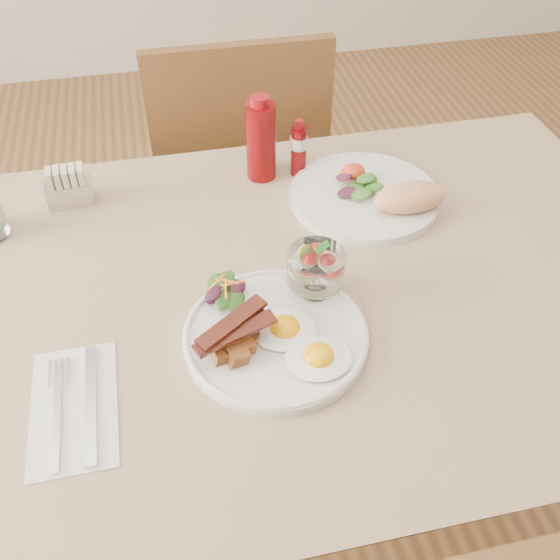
{
  "coord_description": "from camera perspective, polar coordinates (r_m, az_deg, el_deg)",
  "views": [
    {
      "loc": [
        -0.19,
        -0.72,
        1.47
      ],
      "look_at": [
        -0.04,
        -0.05,
        0.82
      ],
      "focal_mm": 40.0,
      "sensor_mm": 36.0,
      "label": 1
    }
  ],
  "objects": [
    {
      "name": "table",
      "position": [
        1.1,
        1.53,
        -3.66
      ],
      "size": [
        1.33,
        0.88,
        0.75
      ],
      "color": "brown",
      "rests_on": "ground"
    },
    {
      "name": "chair_far",
      "position": [
        1.69,
        -3.88,
        9.48
      ],
      "size": [
        0.42,
        0.42,
        0.93
      ],
      "color": "brown",
      "rests_on": "ground"
    },
    {
      "name": "main_plate",
      "position": [
        0.94,
        -0.41,
        -5.19
      ],
      "size": [
        0.28,
        0.28,
        0.02
      ],
      "primitive_type": "cylinder",
      "color": "silver",
      "rests_on": "table"
    },
    {
      "name": "fried_eggs",
      "position": [
        0.92,
        1.97,
        -5.71
      ],
      "size": [
        0.16,
        0.18,
        0.03
      ],
      "rotation": [
        0.0,
        0.0,
        -0.43
      ],
      "color": "white",
      "rests_on": "main_plate"
    },
    {
      "name": "bacon_potato_pile",
      "position": [
        0.9,
        -4.16,
        -5.27
      ],
      "size": [
        0.13,
        0.09,
        0.05
      ],
      "rotation": [
        0.0,
        0.0,
        -0.04
      ],
      "color": "brown",
      "rests_on": "main_plate"
    },
    {
      "name": "side_salad",
      "position": [
        0.98,
        -4.97,
        -1.13
      ],
      "size": [
        0.08,
        0.07,
        0.04
      ],
      "rotation": [
        0.0,
        0.0,
        0.37
      ],
      "color": "#224913",
      "rests_on": "main_plate"
    },
    {
      "name": "fruit_cup",
      "position": [
        0.97,
        3.31,
        1.15
      ],
      "size": [
        0.09,
        0.09,
        0.09
      ],
      "rotation": [
        0.0,
        0.0,
        0.07
      ],
      "color": "white",
      "rests_on": "main_plate"
    },
    {
      "name": "second_plate",
      "position": [
        1.21,
        8.66,
        7.68
      ],
      "size": [
        0.29,
        0.29,
        0.07
      ],
      "rotation": [
        0.0,
        0.0,
        -0.36
      ],
      "color": "silver",
      "rests_on": "table"
    },
    {
      "name": "ketchup_bottle",
      "position": [
        1.24,
        -1.76,
        12.66
      ],
      "size": [
        0.06,
        0.06,
        0.17
      ],
      "rotation": [
        0.0,
        0.0,
        -0.06
      ],
      "color": "#570506",
      "rests_on": "table"
    },
    {
      "name": "hot_sauce_bottle",
      "position": [
        1.26,
        1.72,
        11.92
      ],
      "size": [
        0.04,
        0.04,
        0.12
      ],
      "rotation": [
        0.0,
        0.0,
        -0.13
      ],
      "color": "#570506",
      "rests_on": "table"
    },
    {
      "name": "sugar_caddy",
      "position": [
        1.25,
        -18.75,
        7.95
      ],
      "size": [
        0.09,
        0.05,
        0.08
      ],
      "rotation": [
        0.0,
        0.0,
        0.05
      ],
      "color": "silver",
      "rests_on": "table"
    },
    {
      "name": "napkin_cutlery",
      "position": [
        0.92,
        -18.24,
        -10.94
      ],
      "size": [
        0.12,
        0.21,
        0.01
      ],
      "rotation": [
        0.0,
        0.0,
        0.0
      ],
      "color": "white",
      "rests_on": "table"
    }
  ]
}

